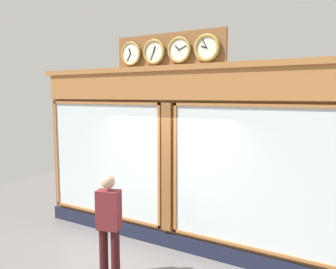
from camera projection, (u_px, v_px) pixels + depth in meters
name	position (u px, v px, depth m)	size (l,w,h in m)	color
shop_facade	(171.00, 156.00, 6.44)	(6.34, 0.42, 4.02)	brown
pedestrian	(109.00, 222.00, 5.30)	(0.41, 0.31, 1.69)	#3A1316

